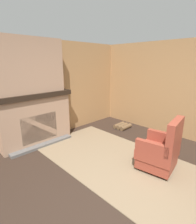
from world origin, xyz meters
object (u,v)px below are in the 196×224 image
(armchair, at_px, (160,151))
(oil_lamp_vase, at_px, (2,91))
(firewood_stack, at_px, (122,126))
(storage_case, at_px, (41,89))

(armchair, bearing_deg, oil_lamp_vase, 24.07)
(firewood_stack, bearing_deg, storage_case, -112.81)
(armchair, xyz_separation_m, storage_case, (-2.59, -0.86, 0.93))
(oil_lamp_vase, distance_m, storage_case, 0.81)
(oil_lamp_vase, bearing_deg, armchair, 32.87)
(armchair, height_order, firewood_stack, armchair)
(armchair, xyz_separation_m, oil_lamp_vase, (-2.59, -1.67, 0.96))
(oil_lamp_vase, bearing_deg, firewood_stack, 73.27)
(firewood_stack, height_order, storage_case, storage_case)
(firewood_stack, bearing_deg, armchair, -34.05)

